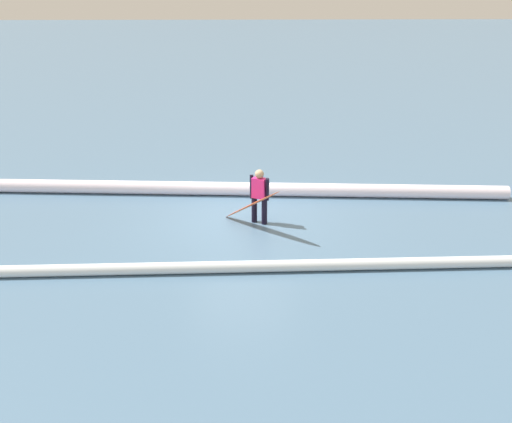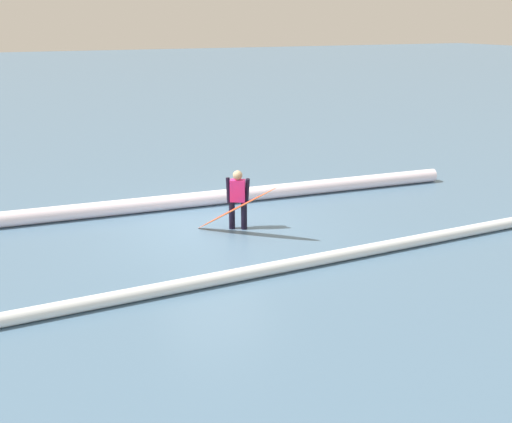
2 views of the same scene
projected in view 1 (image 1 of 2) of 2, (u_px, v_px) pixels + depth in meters
ground_plane at (241, 220)px, 14.55m from camera, size 167.64×167.64×0.00m
surfer at (259, 193)px, 14.09m from camera, size 0.47×0.37×1.38m
surfboard at (251, 205)px, 13.79m from camera, size 1.44×1.72×1.27m
wave_crest_foreground at (219, 189)px, 16.19m from camera, size 15.98×1.49×0.38m
wave_crest_midground at (330, 265)px, 11.96m from camera, size 24.11×0.66×0.25m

